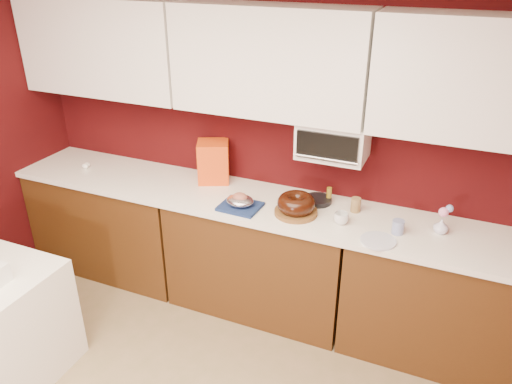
{
  "coord_description": "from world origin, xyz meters",
  "views": [
    {
      "loc": [
        1.2,
        -0.95,
        2.52
      ],
      "look_at": [
        0.01,
        1.84,
        1.02
      ],
      "focal_mm": 35.0,
      "sensor_mm": 36.0,
      "label": 1
    }
  ],
  "objects_px": {
    "coffee_mug": "(341,217)",
    "flower_vase": "(441,225)",
    "bundt_cake": "(296,203)",
    "pandoro_box": "(213,162)",
    "blue_jar": "(398,227)",
    "foil_ham_nest": "(240,201)",
    "toaster_oven": "(333,139)"
  },
  "relations": [
    {
      "from": "coffee_mug",
      "to": "flower_vase",
      "type": "distance_m",
      "value": 0.62
    },
    {
      "from": "bundt_cake",
      "to": "pandoro_box",
      "type": "relative_size",
      "value": 0.81
    },
    {
      "from": "pandoro_box",
      "to": "blue_jar",
      "type": "relative_size",
      "value": 3.47
    },
    {
      "from": "coffee_mug",
      "to": "foil_ham_nest",
      "type": "bearing_deg",
      "value": -174.91
    },
    {
      "from": "bundt_cake",
      "to": "coffee_mug",
      "type": "height_order",
      "value": "bundt_cake"
    },
    {
      "from": "foil_ham_nest",
      "to": "flower_vase",
      "type": "bearing_deg",
      "value": 8.44
    },
    {
      "from": "blue_jar",
      "to": "foil_ham_nest",
      "type": "bearing_deg",
      "value": -175.56
    },
    {
      "from": "foil_ham_nest",
      "to": "pandoro_box",
      "type": "distance_m",
      "value": 0.51
    },
    {
      "from": "pandoro_box",
      "to": "coffee_mug",
      "type": "xyz_separation_m",
      "value": [
        1.07,
        -0.27,
        -0.11
      ]
    },
    {
      "from": "coffee_mug",
      "to": "blue_jar",
      "type": "height_order",
      "value": "coffee_mug"
    },
    {
      "from": "flower_vase",
      "to": "pandoro_box",
      "type": "bearing_deg",
      "value": 175.31
    },
    {
      "from": "bundt_cake",
      "to": "flower_vase",
      "type": "height_order",
      "value": "bundt_cake"
    },
    {
      "from": "foil_ham_nest",
      "to": "pandoro_box",
      "type": "xyz_separation_m",
      "value": [
        -0.37,
        0.33,
        0.1
      ]
    },
    {
      "from": "toaster_oven",
      "to": "blue_jar",
      "type": "xyz_separation_m",
      "value": [
        0.51,
        -0.23,
        -0.43
      ]
    },
    {
      "from": "coffee_mug",
      "to": "blue_jar",
      "type": "distance_m",
      "value": 0.36
    },
    {
      "from": "bundt_cake",
      "to": "foil_ham_nest",
      "type": "relative_size",
      "value": 1.33
    },
    {
      "from": "pandoro_box",
      "to": "coffee_mug",
      "type": "relative_size",
      "value": 3.39
    },
    {
      "from": "foil_ham_nest",
      "to": "coffee_mug",
      "type": "xyz_separation_m",
      "value": [
        0.69,
        0.06,
        -0.01
      ]
    },
    {
      "from": "toaster_oven",
      "to": "flower_vase",
      "type": "distance_m",
      "value": 0.87
    },
    {
      "from": "pandoro_box",
      "to": "blue_jar",
      "type": "bearing_deg",
      "value": -34.79
    },
    {
      "from": "pandoro_box",
      "to": "bundt_cake",
      "type": "bearing_deg",
      "value": -43.93
    },
    {
      "from": "toaster_oven",
      "to": "pandoro_box",
      "type": "relative_size",
      "value": 1.44
    },
    {
      "from": "blue_jar",
      "to": "flower_vase",
      "type": "height_order",
      "value": "flower_vase"
    },
    {
      "from": "toaster_oven",
      "to": "coffee_mug",
      "type": "bearing_deg",
      "value": -58.91
    },
    {
      "from": "coffee_mug",
      "to": "toaster_oven",
      "type": "bearing_deg",
      "value": 121.09
    },
    {
      "from": "foil_ham_nest",
      "to": "blue_jar",
      "type": "height_order",
      "value": "same"
    },
    {
      "from": "coffee_mug",
      "to": "flower_vase",
      "type": "bearing_deg",
      "value": 12.21
    },
    {
      "from": "bundt_cake",
      "to": "pandoro_box",
      "type": "bearing_deg",
      "value": 160.98
    },
    {
      "from": "flower_vase",
      "to": "blue_jar",
      "type": "bearing_deg",
      "value": -155.77
    },
    {
      "from": "pandoro_box",
      "to": "blue_jar",
      "type": "xyz_separation_m",
      "value": [
        1.42,
        -0.25,
        -0.11
      ]
    },
    {
      "from": "foil_ham_nest",
      "to": "blue_jar",
      "type": "xyz_separation_m",
      "value": [
        1.05,
        0.08,
        -0.01
      ]
    },
    {
      "from": "bundt_cake",
      "to": "toaster_oven",
      "type": "bearing_deg",
      "value": 56.27
    }
  ]
}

